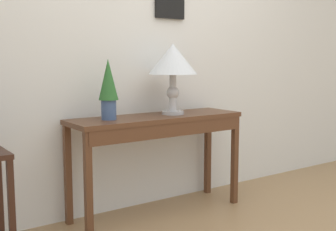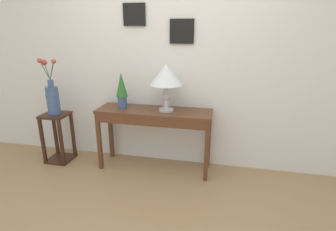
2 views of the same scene
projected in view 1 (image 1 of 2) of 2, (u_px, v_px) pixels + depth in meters
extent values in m
cube|color=silver|center=(150.00, 32.00, 3.50)|extent=(9.00, 0.10, 2.80)
cube|color=black|center=(170.00, 2.00, 3.50)|extent=(0.28, 0.02, 0.27)
cube|color=#979E53|center=(170.00, 1.00, 3.50)|extent=(0.22, 0.01, 0.22)
cube|color=#56331E|center=(157.00, 118.00, 3.27)|extent=(1.36, 0.40, 0.03)
cube|color=#56331E|center=(171.00, 130.00, 3.13)|extent=(1.30, 0.03, 0.10)
cube|color=#56331E|center=(88.00, 187.00, 2.81)|extent=(0.04, 0.04, 0.73)
cube|color=#56331E|center=(235.00, 160.00, 3.55)|extent=(0.04, 0.04, 0.73)
cube|color=#56331E|center=(68.00, 175.00, 3.09)|extent=(0.04, 0.04, 0.73)
cube|color=#56331E|center=(208.00, 153.00, 3.83)|extent=(0.04, 0.04, 0.73)
cylinder|color=#B7B7BC|center=(173.00, 113.00, 3.35)|extent=(0.17, 0.17, 0.02)
cylinder|color=#B7B7BC|center=(173.00, 102.00, 3.34)|extent=(0.06, 0.06, 0.14)
sphere|color=#B7B7BC|center=(173.00, 93.00, 3.33)|extent=(0.10, 0.10, 0.10)
cylinder|color=#B7B7BC|center=(173.00, 83.00, 3.32)|extent=(0.05, 0.05, 0.14)
cone|color=silver|center=(173.00, 59.00, 3.30)|extent=(0.37, 0.37, 0.23)
cylinder|color=#3D5684|center=(109.00, 110.00, 3.04)|extent=(0.11, 0.11, 0.14)
cone|color=#2D662D|center=(108.00, 79.00, 3.02)|extent=(0.14, 0.14, 0.28)
cube|color=#381E14|center=(12.00, 209.00, 2.50)|extent=(0.04, 0.04, 0.59)
cube|color=#381E14|center=(0.00, 197.00, 2.72)|extent=(0.04, 0.04, 0.59)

